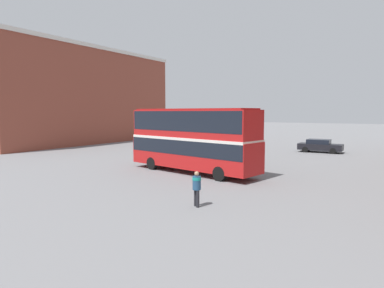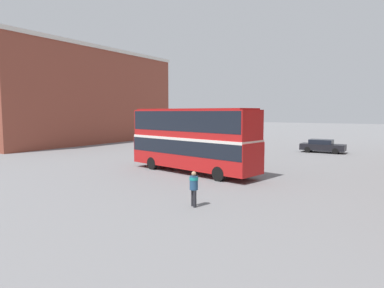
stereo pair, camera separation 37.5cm
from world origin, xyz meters
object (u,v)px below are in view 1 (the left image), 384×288
(pedestrian_foreground, at_px, (197,185))
(parked_car_kerb_near, at_px, (210,144))
(double_decker_bus, at_px, (192,136))
(parked_car_kerb_far, at_px, (320,146))

(pedestrian_foreground, xyz_separation_m, parked_car_kerb_near, (-10.64, 20.80, -0.26))
(double_decker_bus, xyz_separation_m, parked_car_kerb_far, (5.42, 18.30, -1.96))
(pedestrian_foreground, xyz_separation_m, parked_car_kerb_far, (0.39, 25.99, -0.30))
(parked_car_kerb_near, bearing_deg, pedestrian_foreground, 104.36)
(pedestrian_foreground, distance_m, parked_car_kerb_far, 26.00)
(pedestrian_foreground, bearing_deg, double_decker_bus, -111.69)
(pedestrian_foreground, bearing_deg, parked_car_kerb_near, -117.76)
(double_decker_bus, bearing_deg, pedestrian_foreground, -46.17)
(double_decker_bus, height_order, parked_car_kerb_far, double_decker_bus)
(parked_car_kerb_near, bearing_deg, double_decker_bus, 100.46)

